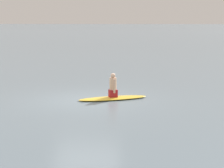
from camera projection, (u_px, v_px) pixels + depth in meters
The scene contains 3 objects.
ground_plane at pixel (87, 100), 15.32m from camera, with size 400.00×400.00×0.00m, color slate.
surfboard at pixel (113, 98), 15.51m from camera, with size 2.72×0.73×0.09m, color gold.
person_paddler at pixel (113, 86), 15.43m from camera, with size 0.40×0.37×0.92m.
Camera 1 is at (-14.93, -1.94, 3.08)m, focal length 64.91 mm.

